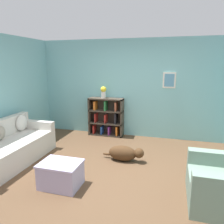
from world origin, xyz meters
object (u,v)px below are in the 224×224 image
Objects in this scene: dog at (125,153)px; couch at (8,148)px; coffee_table at (61,174)px; vase at (103,92)px; bookshelf at (106,117)px.

couch is at bearing -162.08° from dog.
coffee_table is at bearing -19.12° from couch.
coffee_table is (1.44, -0.50, -0.09)m from couch.
couch is 6.25× the size of vase.
dog is (0.85, -1.50, -0.35)m from bookshelf.
couch is at bearing -120.64° from vase.
coffee_table is 0.74× the size of dog.
bookshelf is 1.19× the size of dog.
bookshelf reaches higher than dog.
couch is 1.52m from coffee_table.
bookshelf is at bearing 91.37° from coffee_table.
couch is 2.24× the size of dog.
bookshelf is at bearing 58.21° from couch.
bookshelf is 1.60× the size of coffee_table.
coffee_table is at bearing -122.81° from dog.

